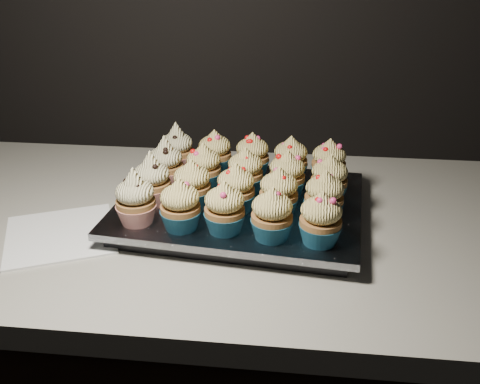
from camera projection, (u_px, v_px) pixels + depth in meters
The scene contains 24 objects.
worktop at pixel (124, 219), 0.96m from camera, with size 2.44×0.64×0.04m, color beige.
napkin at pixel (60, 235), 0.87m from camera, with size 0.17×0.17×0.00m, color white.
baking_tray at pixel (240, 212), 0.92m from camera, with size 0.37×0.29×0.02m, color black.
foil_lining at pixel (240, 204), 0.91m from camera, with size 0.41×0.32×0.01m, color silver.
cupcake_0 at pixel (135, 199), 0.83m from camera, with size 0.06×0.06×0.10m.
cupcake_1 at pixel (180, 206), 0.81m from camera, with size 0.06×0.06×0.08m.
cupcake_2 at pixel (225, 209), 0.80m from camera, with size 0.06×0.06×0.08m.
cupcake_3 at pixel (272, 215), 0.78m from camera, with size 0.06×0.06×0.08m.
cupcake_4 at pixel (321, 220), 0.77m from camera, with size 0.06×0.06×0.08m.
cupcake_5 at pixel (152, 181), 0.89m from camera, with size 0.06×0.06×0.10m.
cupcake_6 at pixel (192, 185), 0.88m from camera, with size 0.06×0.06×0.08m.
cupcake_7 at pixel (236, 189), 0.86m from camera, with size 0.06×0.06×0.08m.
cupcake_8 at pixel (279, 193), 0.85m from camera, with size 0.06×0.06×0.08m.
cupcake_9 at pixel (324, 197), 0.84m from camera, with size 0.06×0.06×0.08m.
cupcake_10 at pixel (166, 164), 0.95m from camera, with size 0.06×0.06×0.10m.
cupcake_11 at pixel (204, 168), 0.94m from camera, with size 0.06×0.06×0.08m.
cupcake_12 at pixel (245, 172), 0.92m from camera, with size 0.06×0.06×0.08m.
cupcake_13 at pixel (287, 176), 0.91m from camera, with size 0.06×0.06×0.08m.
cupcake_14 at pixel (329, 180), 0.90m from camera, with size 0.06×0.06×0.08m.
cupcake_15 at pixel (177, 149), 1.02m from camera, with size 0.06×0.06×0.10m.
cupcake_16 at pixel (215, 153), 1.00m from camera, with size 0.06×0.06×0.08m.
cupcake_17 at pixel (252, 156), 0.99m from camera, with size 0.06×0.06×0.08m.
cupcake_18 at pixel (290, 160), 0.97m from camera, with size 0.06×0.06×0.08m.
cupcake_19 at pixel (329, 163), 0.96m from camera, with size 0.06×0.06×0.08m.
Camera 1 is at (0.30, 0.89, 1.35)m, focal length 40.00 mm.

